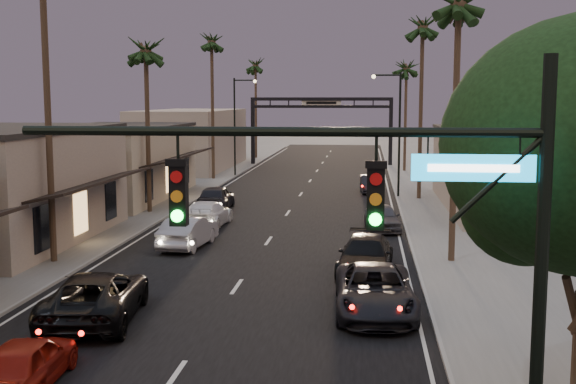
% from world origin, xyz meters
% --- Properties ---
extents(ground, '(200.00, 200.00, 0.00)m').
position_xyz_m(ground, '(0.00, 40.00, 0.00)').
color(ground, slate).
rests_on(ground, ground).
extents(road, '(14.00, 120.00, 0.02)m').
position_xyz_m(road, '(0.00, 45.00, 0.00)').
color(road, black).
rests_on(road, ground).
extents(sidewalk_left, '(5.00, 92.00, 0.12)m').
position_xyz_m(sidewalk_left, '(-9.50, 52.00, 0.06)').
color(sidewalk_left, slate).
rests_on(sidewalk_left, ground).
extents(sidewalk_right, '(5.00, 92.00, 0.12)m').
position_xyz_m(sidewalk_right, '(9.50, 52.00, 0.06)').
color(sidewalk_right, slate).
rests_on(sidewalk_right, ground).
extents(storefront_mid, '(8.00, 14.00, 5.50)m').
position_xyz_m(storefront_mid, '(-13.00, 26.00, 2.75)').
color(storefront_mid, gray).
rests_on(storefront_mid, ground).
extents(storefront_far, '(8.00, 16.00, 5.00)m').
position_xyz_m(storefront_far, '(-13.00, 42.00, 2.50)').
color(storefront_far, tan).
rests_on(storefront_far, ground).
extents(storefront_dist, '(8.00, 20.00, 6.00)m').
position_xyz_m(storefront_dist, '(-13.00, 65.00, 3.00)').
color(storefront_dist, gray).
rests_on(storefront_dist, ground).
extents(building_right, '(8.00, 18.00, 5.00)m').
position_xyz_m(building_right, '(14.00, 40.00, 2.50)').
color(building_right, gray).
rests_on(building_right, ground).
extents(traffic_signal, '(8.51, 0.22, 7.80)m').
position_xyz_m(traffic_signal, '(5.69, 4.00, 5.08)').
color(traffic_signal, black).
rests_on(traffic_signal, ground).
extents(arch, '(15.20, 0.40, 7.27)m').
position_xyz_m(arch, '(0.00, 70.00, 5.53)').
color(arch, black).
rests_on(arch, ground).
extents(streetlight_right, '(2.13, 0.30, 9.00)m').
position_xyz_m(streetlight_right, '(6.92, 45.00, 5.33)').
color(streetlight_right, black).
rests_on(streetlight_right, ground).
extents(streetlight_left, '(2.13, 0.30, 9.00)m').
position_xyz_m(streetlight_left, '(-6.92, 58.00, 5.33)').
color(streetlight_left, black).
rests_on(streetlight_left, ground).
extents(palm_lc, '(3.20, 3.20, 12.20)m').
position_xyz_m(palm_lc, '(-8.60, 36.00, 10.47)').
color(palm_lc, '#38281C').
rests_on(palm_lc, ground).
extents(palm_ld, '(3.20, 3.20, 14.20)m').
position_xyz_m(palm_ld, '(-8.60, 55.00, 12.42)').
color(palm_ld, '#38281C').
rests_on(palm_ld, ground).
extents(palm_rb, '(3.20, 3.20, 14.20)m').
position_xyz_m(palm_rb, '(8.60, 44.00, 12.42)').
color(palm_rb, '#38281C').
rests_on(palm_rb, ground).
extents(palm_rc, '(3.20, 3.20, 12.20)m').
position_xyz_m(palm_rc, '(8.60, 64.00, 10.47)').
color(palm_rc, '#38281C').
rests_on(palm_rc, ground).
extents(palm_far, '(3.20, 3.20, 13.20)m').
position_xyz_m(palm_far, '(-8.30, 78.00, 11.44)').
color(palm_far, '#38281C').
rests_on(palm_far, ground).
extents(oncoming_red, '(1.81, 4.00, 1.33)m').
position_xyz_m(oncoming_red, '(-3.45, 8.89, 0.67)').
color(oncoming_red, maroon).
rests_on(oncoming_red, ground).
extents(oncoming_pickup, '(3.39, 6.09, 1.61)m').
position_xyz_m(oncoming_pickup, '(-3.77, 14.39, 0.81)').
color(oncoming_pickup, black).
rests_on(oncoming_pickup, ground).
extents(oncoming_silver, '(2.07, 4.75, 1.52)m').
position_xyz_m(oncoming_silver, '(-3.63, 26.00, 0.76)').
color(oncoming_silver, '#9B9A9F').
rests_on(oncoming_silver, ground).
extents(oncoming_white, '(2.25, 5.14, 1.47)m').
position_xyz_m(oncoming_white, '(-3.97, 31.67, 0.73)').
color(oncoming_white, white).
rests_on(oncoming_white, ground).
extents(oncoming_dgrey, '(2.04, 4.81, 1.62)m').
position_xyz_m(oncoming_dgrey, '(-4.75, 37.74, 0.81)').
color(oncoming_dgrey, black).
rests_on(oncoming_dgrey, ground).
extents(curbside_near, '(2.82, 5.72, 1.56)m').
position_xyz_m(curbside_near, '(5.20, 16.11, 0.78)').
color(curbside_near, black).
rests_on(curbside_near, ground).
extents(curbside_black, '(2.51, 5.34, 1.51)m').
position_xyz_m(curbside_black, '(4.88, 21.61, 0.75)').
color(curbside_black, black).
rests_on(curbside_black, ground).
extents(curbside_grey, '(2.16, 4.36, 1.43)m').
position_xyz_m(curbside_grey, '(5.75, 31.66, 0.71)').
color(curbside_grey, '#464549').
rests_on(curbside_grey, ground).
extents(curbside_far, '(1.67, 4.10, 1.32)m').
position_xyz_m(curbside_far, '(5.19, 47.44, 0.66)').
color(curbside_far, black).
rests_on(curbside_far, ground).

